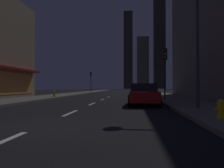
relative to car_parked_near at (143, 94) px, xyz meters
name	(u,v)px	position (x,y,z in m)	size (l,w,h in m)	color
ground_plane	(117,94)	(-3.60, 24.28, -0.79)	(78.00, 136.00, 0.10)	black
sidewalk_right	(155,93)	(3.40, 24.28, -0.67)	(4.00, 76.00, 0.15)	#605E59
sidewalk_left	(80,93)	(-10.60, 24.28, -0.67)	(4.00, 76.00, 0.15)	#605E59
lane_marking_center	(92,104)	(-3.60, 0.68, -0.73)	(0.16, 23.00, 0.01)	silver
skyscraper_distant_tall	(128,51)	(-3.30, 124.56, 24.79)	(5.88, 8.68, 51.06)	#343127
skyscraper_distant_mid	(143,63)	(7.49, 145.39, 18.96)	(8.94, 6.48, 39.40)	#5C5745
skyscraper_distant_short	(159,41)	(19.63, 142.67, 35.32)	(8.18, 8.39, 72.12)	#2D2B22
skyscraper_distant_slender	(190,47)	(35.42, 119.48, 25.39)	(5.78, 8.82, 52.27)	#2E2B22
car_parked_near	(143,94)	(0.00, 0.00, 0.00)	(1.98, 4.24, 1.45)	#B21919
car_parked_far	(137,90)	(0.00, 16.44, 0.00)	(1.98, 4.24, 1.45)	#1E722D
fire_hydrant_yellow_near	(221,109)	(2.30, -6.48, -0.29)	(0.42, 0.30, 0.65)	yellow
fire_hydrant_far_left	(54,94)	(-9.50, 8.63, -0.29)	(0.42, 0.30, 0.65)	gold
traffic_light_near_right	(165,63)	(1.90, 2.98, 2.45)	(0.32, 0.48, 4.20)	#2D2D2D
traffic_light_far_left	(91,77)	(-9.10, 27.31, 2.45)	(0.32, 0.48, 4.20)	#2D2D2D
street_lamp_right	(181,13)	(1.78, -3.03, 4.33)	(1.96, 0.56, 6.58)	#38383D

